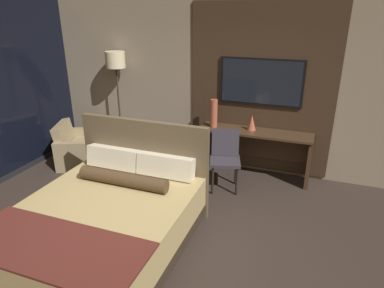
% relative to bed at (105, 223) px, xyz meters
% --- Properties ---
extents(ground_plane, '(16.00, 16.00, 0.00)m').
position_rel_bed_xyz_m(ground_plane, '(0.44, 0.16, -0.35)').
color(ground_plane, '#332823').
extents(wall_back_tv_panel, '(7.20, 0.09, 2.80)m').
position_rel_bed_xyz_m(wall_back_tv_panel, '(0.55, 2.75, 1.05)').
color(wall_back_tv_panel, gray).
rests_on(wall_back_tv_panel, ground_plane).
extents(bed, '(1.83, 2.23, 1.28)m').
position_rel_bed_xyz_m(bed, '(0.00, 0.00, 0.00)').
color(bed, '#33281E').
rests_on(bed, ground_plane).
extents(desk, '(1.81, 0.45, 0.79)m').
position_rel_bed_xyz_m(desk, '(1.24, 2.50, 0.18)').
color(desk, '#422D1E').
rests_on(desk, ground_plane).
extents(tv, '(1.32, 0.04, 0.74)m').
position_rel_bed_xyz_m(tv, '(1.24, 2.68, 1.19)').
color(tv, black).
extents(desk_chair, '(0.55, 0.55, 0.92)m').
position_rel_bed_xyz_m(desk_chair, '(0.89, 1.93, 0.20)').
color(desk_chair, '#38333D').
rests_on(desk_chair, ground_plane).
extents(armchair_by_window, '(1.08, 1.10, 0.76)m').
position_rel_bed_xyz_m(armchair_by_window, '(-1.75, 1.92, -0.10)').
color(armchair_by_window, '#998460').
rests_on(armchair_by_window, ground_plane).
extents(floor_lamp, '(0.34, 0.34, 1.94)m').
position_rel_bed_xyz_m(floor_lamp, '(-1.28, 2.50, 1.28)').
color(floor_lamp, '#282623').
rests_on(floor_lamp, ground_plane).
extents(vase_tall, '(0.12, 0.12, 0.46)m').
position_rel_bed_xyz_m(vase_tall, '(0.55, 2.44, 0.67)').
color(vase_tall, '#B2563D').
rests_on(vase_tall, desk).
extents(vase_short, '(0.14, 0.14, 0.25)m').
position_rel_bed_xyz_m(vase_short, '(1.17, 2.50, 0.57)').
color(vase_short, '#B2563D').
rests_on(vase_short, desk).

